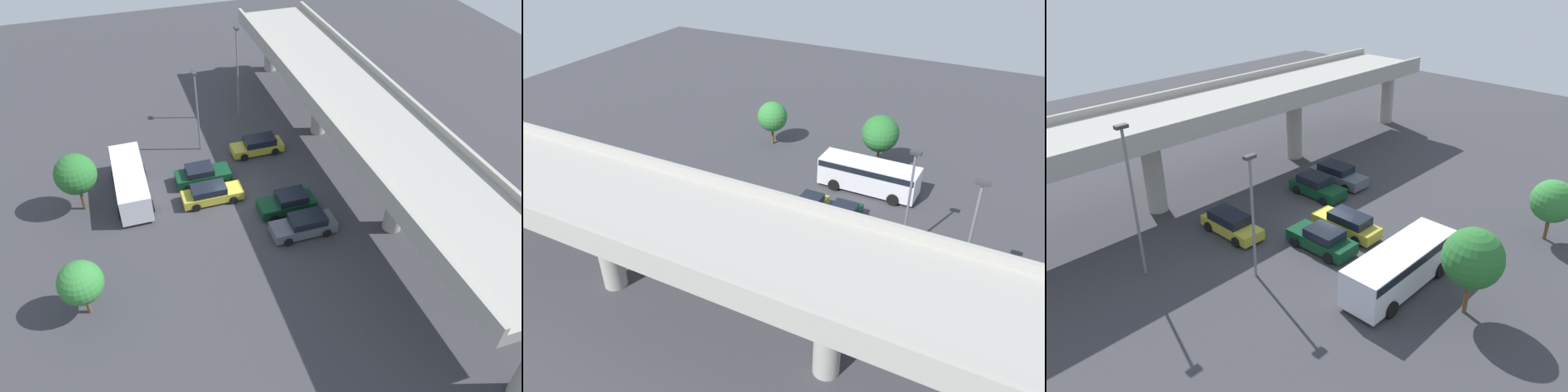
{
  "view_description": "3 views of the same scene",
  "coord_description": "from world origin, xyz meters",
  "views": [
    {
      "loc": [
        30.81,
        -7.58,
        26.25
      ],
      "look_at": [
        1.83,
        1.86,
        1.15
      ],
      "focal_mm": 35.0,
      "sensor_mm": 36.0,
      "label": 1
    },
    {
      "loc": [
        -13.35,
        26.98,
        21.18
      ],
      "look_at": [
        0.7,
        0.27,
        2.69
      ],
      "focal_mm": 35.0,
      "sensor_mm": 36.0,
      "label": 2
    },
    {
      "loc": [
        -23.59,
        -20.01,
        17.5
      ],
      "look_at": [
        -1.25,
        1.04,
        2.25
      ],
      "focal_mm": 35.0,
      "sensor_mm": 36.0,
      "label": 3
    }
  ],
  "objects": [
    {
      "name": "ground_plane",
      "position": [
        0.0,
        0.0,
        0.0
      ],
      "size": [
        91.29,
        91.29,
        0.0
      ],
      "primitive_type": "plane",
      "color": "#38383D"
    },
    {
      "name": "highway_overpass",
      "position": [
        0.0,
        10.51,
        6.03
      ],
      "size": [
        43.99,
        7.3,
        7.47
      ],
      "color": "#9E9B93",
      "rests_on": "ground_plane"
    },
    {
      "name": "parked_car_0",
      "position": [
        -5.57,
        3.97,
        0.73
      ],
      "size": [
        1.98,
        4.66,
        1.5
      ],
      "rotation": [
        0.0,
        0.0,
        -1.57
      ],
      "color": "gold",
      "rests_on": "ground_plane"
    },
    {
      "name": "parked_car_1",
      "position": [
        -2.86,
        -1.77,
        0.72
      ],
      "size": [
        2.14,
        4.54,
        1.53
      ],
      "rotation": [
        0.0,
        0.0,
        1.57
      ],
      "color": "#0C381E",
      "rests_on": "ground_plane"
    },
    {
      "name": "parked_car_2",
      "position": [
        -0.18,
        -1.63,
        0.72
      ],
      "size": [
        1.97,
        4.84,
        1.49
      ],
      "rotation": [
        0.0,
        0.0,
        1.57
      ],
      "color": "gold",
      "rests_on": "ground_plane"
    },
    {
      "name": "parked_car_3",
      "position": [
        2.73,
        3.77,
        0.73
      ],
      "size": [
        2.13,
        4.48,
        1.54
      ],
      "rotation": [
        0.0,
        0.0,
        -1.57
      ],
      "color": "#0C381E",
      "rests_on": "ground_plane"
    },
    {
      "name": "parked_car_4",
      "position": [
        5.55,
        4.03,
        0.74
      ],
      "size": [
        2.1,
        4.86,
        1.54
      ],
      "rotation": [
        0.0,
        0.0,
        -1.57
      ],
      "color": "#515660",
      "rests_on": "ground_plane"
    },
    {
      "name": "shuttle_bus",
      "position": [
        -2.83,
        -7.57,
        1.49
      ],
      "size": [
        7.94,
        2.73,
        2.48
      ],
      "color": "silver",
      "rests_on": "ground_plane"
    },
    {
      "name": "lamp_post_near_aisle",
      "position": [
        -7.66,
        -0.85,
        4.49
      ],
      "size": [
        0.7,
        0.35,
        7.61
      ],
      "color": "slate",
      "rests_on": "ground_plane"
    },
    {
      "name": "lamp_post_mid_lot",
      "position": [
        -12.01,
        4.05,
        5.31
      ],
      "size": [
        0.7,
        0.35,
        9.2
      ],
      "color": "slate",
      "rests_on": "ground_plane"
    },
    {
      "name": "tree_front_left",
      "position": [
        -2.32,
        -11.39,
        3.38
      ],
      "size": [
        3.14,
        3.14,
        4.96
      ],
      "color": "brown",
      "rests_on": "ground_plane"
    },
    {
      "name": "tree_front_centre",
      "position": [
        8.18,
        -11.64,
        2.78
      ],
      "size": [
        2.79,
        2.79,
        4.19
      ],
      "color": "brown",
      "rests_on": "ground_plane"
    }
  ]
}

